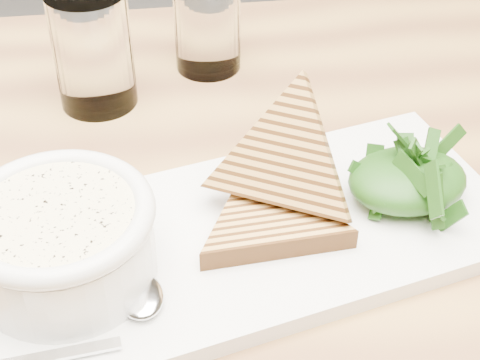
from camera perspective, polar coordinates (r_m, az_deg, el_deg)
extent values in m
cube|color=#A97A40|center=(0.61, -12.08, -6.26)|extent=(1.29, 0.93, 0.04)
cylinder|color=#A97A40|center=(1.23, 15.45, -2.30)|extent=(0.06, 0.06, 0.70)
cube|color=white|center=(0.57, 0.47, -4.50)|extent=(0.44, 0.24, 0.02)
cylinder|color=white|center=(0.53, -13.54, -5.17)|extent=(0.13, 0.13, 0.05)
cylinder|color=beige|center=(0.51, -14.05, -2.73)|extent=(0.11, 0.11, 0.01)
torus|color=white|center=(0.51, -14.08, -2.57)|extent=(0.13, 0.13, 0.01)
ellipsoid|color=#14330D|center=(0.60, 12.86, -0.02)|extent=(0.10, 0.08, 0.04)
ellipsoid|color=silver|center=(0.52, -7.74, -8.89)|extent=(0.03, 0.04, 0.01)
cube|color=silver|center=(0.50, -15.66, -13.26)|extent=(0.11, 0.01, 0.00)
cylinder|color=white|center=(0.72, -11.34, 9.86)|extent=(0.08, 0.08, 0.12)
cylinder|color=white|center=(0.77, -2.56, 12.19)|extent=(0.07, 0.07, 0.10)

